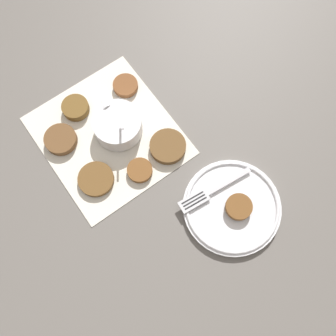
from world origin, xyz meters
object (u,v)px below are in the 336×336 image
Objects in this scene: serving_plate at (232,207)px; fritter_on_plate at (239,207)px; sauce_bowl at (118,126)px; fork at (208,193)px.

fritter_on_plate is at bearing -141.84° from serving_plate.
fritter_on_plate reaches higher than serving_plate.
sauce_bowl reaches higher than serving_plate.
serving_plate is 3.74× the size of fritter_on_plate.
sauce_bowl is at bearing 17.31° from fork.
serving_plate is 1.20× the size of fork.
fork reaches higher than serving_plate.
sauce_bowl reaches higher than fork.
sauce_bowl is at bearing 19.86° from fritter_on_plate.
fork is at bearing 28.94° from fritter_on_plate.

